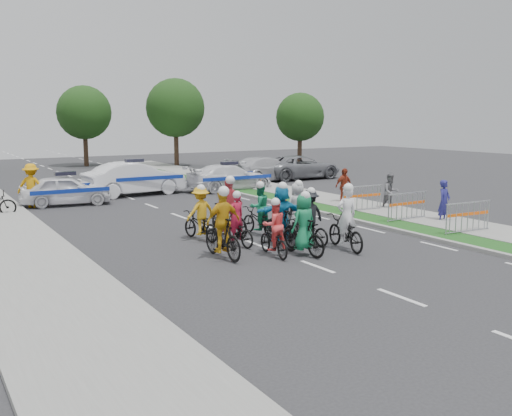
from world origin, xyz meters
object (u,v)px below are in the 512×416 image
rider_9 (229,213)px  cone_0 (284,199)px  rider_4 (309,222)px  police_car_0 (66,190)px  rider_0 (345,228)px  rider_1 (303,230)px  rider_2 (274,234)px  rider_3 (223,231)px  cone_1 (261,186)px  spectator_0 (444,202)px  spectator_2 (344,186)px  rider_5 (281,219)px  barrier_0 (468,219)px  marshal_hiviz (32,186)px  barrier_1 (407,208)px  police_car_1 (135,179)px  tree_4 (84,113)px  police_car_2 (229,177)px  civilian_sedan (266,169)px  rider_8 (259,215)px  rider_6 (236,227)px  tree_2 (300,117)px  rider_7 (297,214)px  spectator_1 (391,192)px  civilian_suv (300,167)px  barrier_2 (362,199)px  tree_1 (175,108)px  rider_10 (200,218)px

rider_9 → cone_0: 6.55m
rider_4 → police_car_0: (-4.56, 11.92, -0.03)m
rider_0 → rider_1: rider_0 is taller
rider_2 → rider_3: 1.45m
rider_9 → cone_1: size_ratio=2.89×
rider_1 → cone_0: size_ratio=2.65×
spectator_0 → spectator_2: size_ratio=0.99×
rider_5 → barrier_0: (6.09, -1.99, -0.26)m
marshal_hiviz → barrier_1: size_ratio=0.95×
rider_9 → rider_5: bearing=103.3°
spectator_2 → barrier_1: spectator_2 is taller
police_car_1 → barrier_0: (6.09, -15.13, -0.27)m
cone_0 → tree_4: 25.60m
police_car_1 → police_car_2: (4.91, -0.84, -0.14)m
civilian_sedan → spectator_0: (-1.71, -14.99, 0.06)m
rider_8 → spectator_2: 7.77m
police_car_0 → cone_1: police_car_0 is taller
rider_2 → rider_6: bearing=-74.4°
rider_1 → tree_2: bearing=-132.4°
rider_7 → police_car_1: rider_7 is taller
rider_6 → rider_8: 1.73m
rider_7 → barrier_0: bearing=155.5°
tree_4 → spectator_0: bearing=-81.3°
rider_8 → spectator_1: (7.33, 1.43, 0.10)m
rider_9 → spectator_0: bearing=157.9°
spectator_1 → tree_4: bearing=110.3°
rider_2 → barrier_0: bearing=178.6°
spectator_0 → rider_9: bearing=153.9°
rider_0 → rider_9: 3.96m
rider_0 → tree_4: (1.08, 32.82, 3.53)m
rider_5 → rider_6: (-1.22, 0.66, -0.25)m
civilian_suv → rider_1: bearing=144.9°
barrier_0 → tree_2: bearing=66.0°
rider_3 → police_car_1: size_ratio=0.41×
rider_3 → marshal_hiviz: 12.46m
barrier_2 → tree_1: bearing=84.6°
rider_8 → rider_1: bearing=78.0°
rider_7 → spectator_0: size_ratio=1.15×
rider_10 → civilian_sedan: 16.82m
rider_5 → rider_6: rider_5 is taller
rider_1 → civilian_sedan: rider_1 is taller
barrier_1 → rider_3: bearing=-171.6°
police_car_1 → cone_0: police_car_1 is taller
civilian_suv → rider_6: bearing=138.8°
rider_2 → tree_4: bearing=-89.6°
rider_6 → cone_0: 7.73m
barrier_0 → tree_2: 27.95m
marshal_hiviz → tree_2: size_ratio=0.33×
barrier_1 → barrier_0: bearing=-90.0°
rider_2 → civilian_sedan: rider_2 is taller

